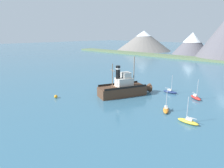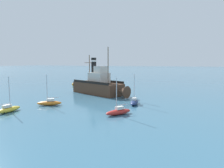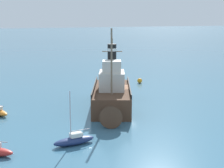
% 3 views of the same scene
% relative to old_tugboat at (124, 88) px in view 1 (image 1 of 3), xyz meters
% --- Properties ---
extents(ground_plane, '(600.00, 600.00, 0.00)m').
position_rel_old_tugboat_xyz_m(ground_plane, '(-2.23, -0.83, -1.83)').
color(ground_plane, '#38667F').
extents(shoreline_strip, '(240.00, 12.00, 1.20)m').
position_rel_old_tugboat_xyz_m(shoreline_strip, '(-2.23, 84.70, -1.23)').
color(shoreline_strip, '#5B704C').
rests_on(shoreline_strip, ground).
extents(old_tugboat, '(8.62, 14.61, 9.90)m').
position_rel_old_tugboat_xyz_m(old_tugboat, '(0.00, 0.00, 0.00)').
color(old_tugboat, '#4C3323').
rests_on(old_tugboat, ground).
extents(sailboat_red, '(3.75, 3.06, 4.90)m').
position_rel_old_tugboat_xyz_m(sailboat_red, '(14.43, 9.80, -1.40)').
color(sailboat_red, '#B22823').
rests_on(sailboat_red, ground).
extents(sailboat_yellow, '(3.81, 1.13, 4.90)m').
position_rel_old_tugboat_xyz_m(sailboat_yellow, '(18.99, -4.62, -1.40)').
color(sailboat_yellow, gold).
rests_on(sailboat_yellow, ground).
extents(sailboat_navy, '(3.90, 1.54, 4.90)m').
position_rel_old_tugboat_xyz_m(sailboat_navy, '(7.52, 9.96, -1.40)').
color(sailboat_navy, navy).
rests_on(sailboat_navy, ground).
extents(sailboat_orange, '(2.84, 3.85, 4.90)m').
position_rel_old_tugboat_xyz_m(sailboat_orange, '(13.30, -2.35, -1.40)').
color(sailboat_orange, orange).
rests_on(sailboat_orange, ground).
extents(mooring_buoy, '(0.83, 0.83, 0.83)m').
position_rel_old_tugboat_xyz_m(mooring_buoy, '(-10.48, -13.56, -1.42)').
color(mooring_buoy, orange).
rests_on(mooring_buoy, ground).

